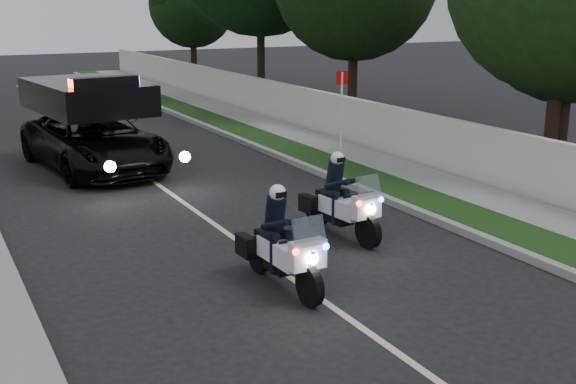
# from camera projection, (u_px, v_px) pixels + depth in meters

# --- Properties ---
(ground) EXTENTS (120.00, 120.00, 0.00)m
(ground) POSITION_uv_depth(u_px,v_px,m) (401.00, 356.00, 9.32)
(ground) COLOR black
(ground) RESTS_ON ground
(curb_right) EXTENTS (0.20, 60.00, 0.15)m
(curb_right) POSITION_uv_depth(u_px,v_px,m) (305.00, 166.00, 19.71)
(curb_right) COLOR gray
(curb_right) RESTS_ON ground
(grass_verge) EXTENTS (1.20, 60.00, 0.16)m
(grass_verge) POSITION_uv_depth(u_px,v_px,m) (327.00, 164.00, 20.02)
(grass_verge) COLOR #193814
(grass_verge) RESTS_ON ground
(sidewalk_right) EXTENTS (1.40, 60.00, 0.16)m
(sidewalk_right) POSITION_uv_depth(u_px,v_px,m) (366.00, 159.00, 20.60)
(sidewalk_right) COLOR gray
(sidewalk_right) RESTS_ON ground
(property_wall) EXTENTS (0.22, 60.00, 1.50)m
(property_wall) POSITION_uv_depth(u_px,v_px,m) (396.00, 133.00, 20.88)
(property_wall) COLOR beige
(property_wall) RESTS_ON ground
(lane_marking) EXTENTS (0.12, 50.00, 0.01)m
(lane_marking) POSITION_uv_depth(u_px,v_px,m) (160.00, 186.00, 17.89)
(lane_marking) COLOR #BFB78C
(lane_marking) RESTS_ON ground
(police_moto_left) EXTENTS (0.77, 2.00, 1.67)m
(police_moto_left) POSITION_uv_depth(u_px,v_px,m) (282.00, 287.00, 11.55)
(police_moto_left) COLOR silver
(police_moto_left) RESTS_ON ground
(police_moto_right) EXTENTS (0.88, 2.02, 1.67)m
(police_moto_right) POSITION_uv_depth(u_px,v_px,m) (340.00, 236.00, 14.07)
(police_moto_right) COLOR silver
(police_moto_right) RESTS_ON ground
(police_suv) EXTENTS (3.31, 5.99, 2.78)m
(police_suv) POSITION_uv_depth(u_px,v_px,m) (96.00, 169.00, 19.68)
(police_suv) COLOR black
(police_suv) RESTS_ON ground
(sign_post) EXTENTS (0.41, 0.41, 2.56)m
(sign_post) POSITION_uv_depth(u_px,v_px,m) (341.00, 154.00, 21.62)
(sign_post) COLOR #A90C14
(sign_post) RESTS_ON ground
(tree_right_a) EXTENTS (5.59, 5.59, 8.41)m
(tree_right_a) POSITION_uv_depth(u_px,v_px,m) (557.00, 170.00, 19.65)
(tree_right_a) COLOR #103511
(tree_right_a) RESTS_ON ground
(tree_right_b) EXTENTS (6.23, 6.23, 9.73)m
(tree_right_b) POSITION_uv_depth(u_px,v_px,m) (547.00, 174.00, 19.10)
(tree_right_b) COLOR #1B3913
(tree_right_b) RESTS_ON ground
(tree_right_c) EXTENTS (7.00, 7.00, 10.34)m
(tree_right_c) POSITION_uv_depth(u_px,v_px,m) (352.00, 119.00, 28.09)
(tree_right_c) COLOR black
(tree_right_c) RESTS_ON ground
(tree_right_d) EXTENTS (9.31, 9.31, 13.26)m
(tree_right_d) POSITION_uv_depth(u_px,v_px,m) (261.00, 99.00, 33.77)
(tree_right_d) COLOR #123612
(tree_right_d) RESTS_ON ground
(tree_right_e) EXTENTS (6.62, 6.62, 8.33)m
(tree_right_e) POSITION_uv_depth(u_px,v_px,m) (195.00, 79.00, 42.81)
(tree_right_e) COLOR black
(tree_right_e) RESTS_ON ground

